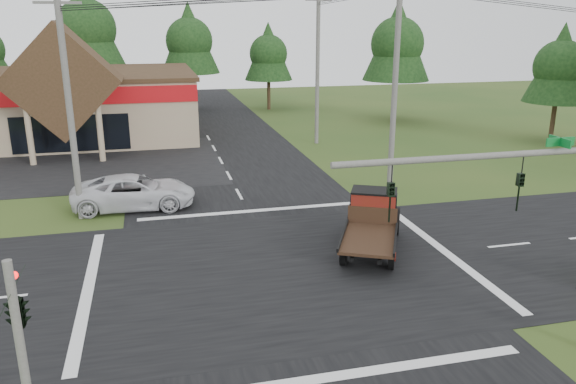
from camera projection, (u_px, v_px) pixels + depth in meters
name	position (u px, v px, depth m)	size (l,w,h in m)	color
ground	(280.00, 269.00, 21.54)	(120.00, 120.00, 0.00)	#294518
road_ns	(280.00, 269.00, 21.54)	(12.00, 120.00, 0.02)	black
road_ew	(280.00, 269.00, 21.54)	(120.00, 12.00, 0.02)	black
parking_apron	(1.00, 169.00, 36.00)	(28.00, 14.00, 0.02)	black
cvs_building	(4.00, 104.00, 44.63)	(30.40, 18.20, 9.19)	tan
traffic_signal_mast	(561.00, 210.00, 14.61)	(8.12, 0.24, 7.00)	#595651
traffic_signal_corner	(15.00, 295.00, 12.00)	(0.53, 2.48, 4.40)	#595651
utility_pole_nw	(69.00, 107.00, 25.58)	(2.00, 0.30, 10.50)	#595651
utility_pole_ne	(395.00, 86.00, 29.07)	(2.00, 0.30, 11.50)	#595651
utility_pole_n	(318.00, 68.00, 42.12)	(2.00, 0.30, 11.20)	#595651
tree_row_c	(86.00, 25.00, 54.81)	(7.28, 7.28, 13.13)	#332316
tree_row_d	(189.00, 39.00, 58.40)	(6.16, 6.16, 11.11)	#332316
tree_row_e	(268.00, 52.00, 58.76)	(5.04, 5.04, 9.09)	#332316
tree_side_ne	(397.00, 41.00, 51.35)	(6.16, 6.16, 11.11)	#332316
tree_side_e_near	(561.00, 64.00, 42.41)	(5.04, 5.04, 9.09)	#332316
antique_flatbed_truck	(371.00, 224.00, 22.97)	(2.14, 5.61, 2.35)	#611B0D
white_pickup	(134.00, 192.00, 28.42)	(2.79, 6.06, 1.68)	silver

